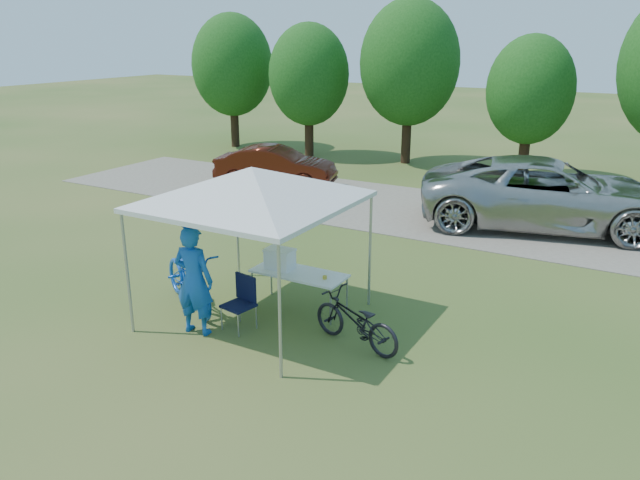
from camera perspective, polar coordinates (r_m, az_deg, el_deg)
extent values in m
plane|color=#2D5119|center=(11.29, -5.81, -7.03)|extent=(100.00, 100.00, 0.00)
cube|color=gray|center=(17.98, 9.04, 2.64)|extent=(24.00, 5.00, 0.02)
cylinder|color=#A5A5AA|center=(10.77, -17.19, -2.99)|extent=(0.05, 0.05, 2.10)
cylinder|color=#A5A5AA|center=(8.95, -3.70, -6.62)|extent=(0.05, 0.05, 2.10)
cylinder|color=#A5A5AA|center=(12.87, -7.58, 1.17)|extent=(0.05, 0.05, 2.10)
cylinder|color=#A5A5AA|center=(11.38, 4.59, -1.04)|extent=(0.05, 0.05, 2.10)
cube|color=silver|center=(10.55, -6.19, 3.53)|extent=(3.15, 3.15, 0.08)
pyramid|color=silver|center=(10.41, -6.30, 6.67)|extent=(4.53, 4.53, 0.55)
cylinder|color=#382314|center=(28.27, -7.80, 10.37)|extent=(0.36, 0.36, 1.89)
ellipsoid|color=#144711|center=(28.03, -8.03, 15.57)|extent=(3.46, 3.46, 4.32)
cylinder|color=#382314|center=(25.81, -1.00, 9.62)|extent=(0.36, 0.36, 1.75)
ellipsoid|color=#144711|center=(25.56, -1.03, 14.89)|extent=(3.20, 3.20, 4.00)
cylinder|color=#382314|center=(24.57, 7.89, 9.33)|extent=(0.36, 0.36, 2.03)
ellipsoid|color=#144711|center=(24.30, 8.19, 15.76)|extent=(3.71, 3.71, 4.64)
cylinder|color=#382314|center=(23.15, 18.13, 7.51)|extent=(0.36, 0.36, 1.61)
ellipsoid|color=#144711|center=(22.87, 18.69, 12.88)|extent=(2.94, 2.94, 3.68)
cube|color=white|center=(11.30, -1.94, -3.06)|extent=(1.74, 0.73, 0.04)
cylinder|color=#A5A5AA|center=(11.62, -6.19, -4.43)|extent=(0.04, 0.04, 0.68)
cylinder|color=#A5A5AA|center=(10.81, 0.96, -6.14)|extent=(0.04, 0.04, 0.68)
cylinder|color=#A5A5AA|center=(12.09, -4.48, -3.45)|extent=(0.04, 0.04, 0.68)
cylinder|color=#A5A5AA|center=(11.31, 2.48, -5.00)|extent=(0.04, 0.04, 0.68)
cube|color=black|center=(10.71, -7.47, -5.98)|extent=(0.55, 0.55, 0.04)
cube|color=black|center=(10.77, -6.79, -4.34)|extent=(0.47, 0.13, 0.47)
cylinder|color=#A5A5AA|center=(10.77, -8.98, -7.23)|extent=(0.02, 0.02, 0.42)
cylinder|color=#A5A5AA|center=(10.54, -7.18, -7.75)|extent=(0.02, 0.02, 0.42)
cylinder|color=#A5A5AA|center=(11.07, -7.64, -6.44)|extent=(0.02, 0.02, 0.42)
cylinder|color=#A5A5AA|center=(10.84, -5.87, -6.93)|extent=(0.02, 0.02, 0.42)
cube|color=white|center=(11.44, -3.69, -1.81)|extent=(0.50, 0.33, 0.33)
cube|color=white|center=(11.37, -3.71, -0.92)|extent=(0.52, 0.36, 0.04)
cylinder|color=gold|center=(10.97, 0.44, -3.44)|extent=(0.08, 0.08, 0.06)
imported|color=#1553B2|center=(10.53, -11.46, -3.62)|extent=(0.75, 0.55, 1.89)
imported|color=blue|center=(11.70, -11.88, -3.43)|extent=(2.20, 1.67, 1.11)
imported|color=black|center=(10.08, 3.26, -7.39)|extent=(1.79, 0.98, 0.89)
imported|color=#ABA9A6|center=(17.06, 20.12, 4.00)|extent=(6.90, 4.38, 1.77)
imported|color=#43150B|center=(20.63, -4.07, 6.74)|extent=(4.15, 2.42, 1.29)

